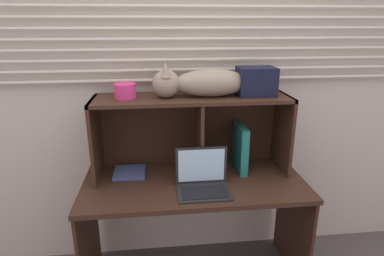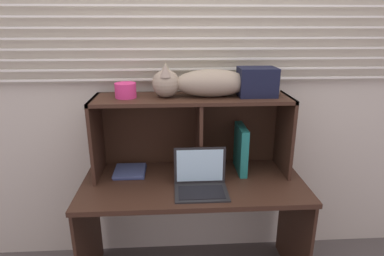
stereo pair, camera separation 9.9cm
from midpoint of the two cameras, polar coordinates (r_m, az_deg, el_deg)
back_panel_with_blinds at (r=2.15m, az=0.99°, el=7.56°), size 4.40×0.08×2.50m
desk at (r=2.07m, az=1.63°, el=-12.92°), size 1.35×0.61×0.73m
hutch_shelf_unit at (r=2.03m, az=1.51°, el=1.32°), size 1.20×0.33×0.50m
cat at (r=1.94m, az=3.24°, el=7.95°), size 0.77×0.19×0.20m
laptop at (r=1.89m, az=3.07°, el=-9.41°), size 0.30×0.22×0.24m
binder_upright at (r=2.11m, az=9.96°, el=-3.67°), size 0.05×0.24×0.30m
book_stack at (r=2.12m, az=-9.57°, el=-7.55°), size 0.20×0.21×0.03m
small_basket at (r=1.95m, az=-10.22°, el=6.56°), size 0.13×0.13×0.09m
storage_box at (r=2.01m, az=12.82°, el=7.94°), size 0.22×0.17×0.17m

